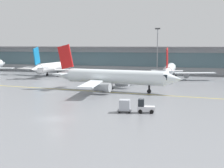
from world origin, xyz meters
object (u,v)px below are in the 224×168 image
object	(u,v)px
gate_airplane_1	(54,67)
taxiing_regional_jet	(114,77)
cargo_dolly_lead	(125,105)
gate_airplane_2	(169,70)
baggage_tug	(145,107)
apron_light_mast_1	(157,49)

from	to	relation	value
gate_airplane_1	taxiing_regional_jet	size ratio (longest dim) A/B	0.93
gate_airplane_1	cargo_dolly_lead	bearing A→B (deg)	-144.05
gate_airplane_2	taxiing_regional_jet	bearing A→B (deg)	160.35
gate_airplane_1	baggage_tug	size ratio (longest dim) A/B	10.31
gate_airplane_1	taxiing_regional_jet	world-z (taller)	taxiing_regional_jet
gate_airplane_1	baggage_tug	bearing A→B (deg)	-141.74
baggage_tug	apron_light_mast_1	world-z (taller)	apron_light_mast_1
cargo_dolly_lead	gate_airplane_2	bearing A→B (deg)	80.48
baggage_tug	gate_airplane_2	bearing A→B (deg)	83.74
gate_airplane_1	gate_airplane_2	xyz separation A→B (m)	(38.45, -0.79, -0.04)
cargo_dolly_lead	apron_light_mast_1	xyz separation A→B (m)	(-7.94, 69.14, 7.65)
gate_airplane_2	cargo_dolly_lead	size ratio (longest dim) A/B	12.16
taxiing_regional_jet	cargo_dolly_lead	world-z (taller)	taxiing_regional_jet
taxiing_regional_jet	apron_light_mast_1	size ratio (longest dim) A/B	1.96
taxiing_regional_jet	apron_light_mast_1	world-z (taller)	apron_light_mast_1
gate_airplane_2	apron_light_mast_1	xyz separation A→B (m)	(-6.68, 15.98, 5.85)
gate_airplane_1	taxiing_regional_jet	distance (m)	43.67
baggage_tug	cargo_dolly_lead	xyz separation A→B (m)	(-2.99, -0.57, 0.16)
gate_airplane_1	gate_airplane_2	world-z (taller)	gate_airplane_1
gate_airplane_1	apron_light_mast_1	world-z (taller)	apron_light_mast_1
gate_airplane_2	apron_light_mast_1	world-z (taller)	apron_light_mast_1
gate_airplane_1	apron_light_mast_1	distance (m)	35.69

